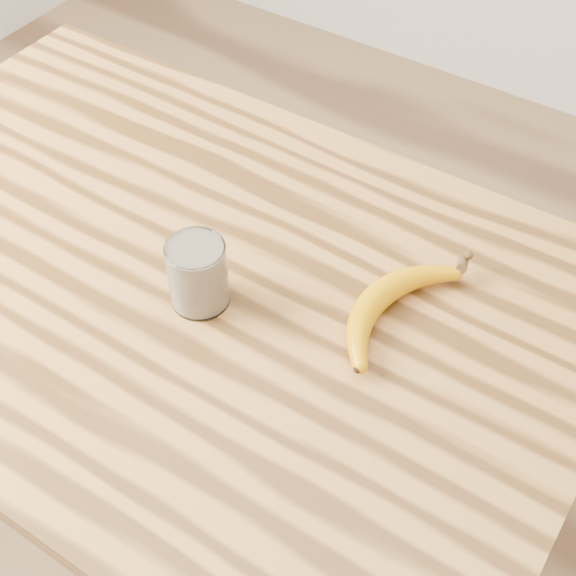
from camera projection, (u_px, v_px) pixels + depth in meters
The scene contains 3 objects.
table at pixel (184, 325), 1.24m from camera, with size 1.20×0.80×0.90m.
smoothie_glass at pixel (198, 274), 1.06m from camera, with size 0.08×0.08×0.10m.
banana at pixel (377, 297), 1.08m from camera, with size 0.12×0.32×0.04m, color #CA8500, non-canonical shape.
Camera 1 is at (0.57, -0.57, 1.73)m, focal length 50.00 mm.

